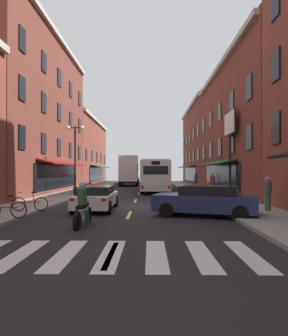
{
  "coord_description": "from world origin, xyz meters",
  "views": [
    {
      "loc": [
        0.93,
        -17.24,
        2.03
      ],
      "look_at": [
        0.46,
        9.32,
        2.29
      ],
      "focal_mm": 31.95,
      "sensor_mm": 36.0,
      "label": 1
    }
  ],
  "objects_px": {
    "bicycle_mid": "(6,209)",
    "sedan_near": "(96,197)",
    "box_truck": "(129,171)",
    "pedestrian_far": "(196,180)",
    "billboard_sign": "(230,132)",
    "pedestrian_rear": "(212,184)",
    "street_lamp_twin": "(75,156)",
    "transit_bus": "(154,175)",
    "bicycle_near": "(30,203)",
    "sedan_far": "(206,200)",
    "sedan_mid": "(133,179)",
    "motorcycle_rider": "(83,207)",
    "pedestrian_mid": "(268,193)"
  },
  "relations": [
    {
      "from": "pedestrian_rear",
      "to": "box_truck",
      "type": "bearing_deg",
      "value": 55.41
    },
    {
      "from": "sedan_near",
      "to": "pedestrian_mid",
      "type": "xyz_separation_m",
      "value": [
        8.38,
        -1.1,
        0.31
      ]
    },
    {
      "from": "motorcycle_rider",
      "to": "bicycle_mid",
      "type": "distance_m",
      "value": 3.45
    },
    {
      "from": "bicycle_mid",
      "to": "street_lamp_twin",
      "type": "relative_size",
      "value": 0.31
    },
    {
      "from": "pedestrian_mid",
      "to": "pedestrian_rear",
      "type": "xyz_separation_m",
      "value": [
        -0.85,
        8.36,
        0.08
      ]
    },
    {
      "from": "pedestrian_mid",
      "to": "sedan_far",
      "type": "bearing_deg",
      "value": 118.39
    },
    {
      "from": "sedan_mid",
      "to": "pedestrian_mid",
      "type": "bearing_deg",
      "value": -77.25
    },
    {
      "from": "box_truck",
      "to": "pedestrian_far",
      "type": "xyz_separation_m",
      "value": [
        7.9,
        -7.98,
        -1.02
      ]
    },
    {
      "from": "sedan_far",
      "to": "street_lamp_twin",
      "type": "relative_size",
      "value": 0.88
    },
    {
      "from": "sedan_far",
      "to": "billboard_sign",
      "type": "bearing_deg",
      "value": 68.92
    },
    {
      "from": "sedan_far",
      "to": "pedestrian_mid",
      "type": "height_order",
      "value": "pedestrian_mid"
    },
    {
      "from": "sedan_far",
      "to": "sedan_near",
      "type": "bearing_deg",
      "value": 159.04
    },
    {
      "from": "billboard_sign",
      "to": "street_lamp_twin",
      "type": "height_order",
      "value": "billboard_sign"
    },
    {
      "from": "pedestrian_rear",
      "to": "street_lamp_twin",
      "type": "distance_m",
      "value": 10.93
    },
    {
      "from": "sedan_near",
      "to": "bicycle_near",
      "type": "relative_size",
      "value": 2.6
    },
    {
      "from": "billboard_sign",
      "to": "bicycle_near",
      "type": "xyz_separation_m",
      "value": [
        -11.71,
        -8.8,
        -4.5
      ]
    },
    {
      "from": "motorcycle_rider",
      "to": "bicycle_mid",
      "type": "relative_size",
      "value": 1.21
    },
    {
      "from": "bicycle_near",
      "to": "street_lamp_twin",
      "type": "bearing_deg",
      "value": 91.78
    },
    {
      "from": "bicycle_near",
      "to": "pedestrian_far",
      "type": "relative_size",
      "value": 1.01
    },
    {
      "from": "pedestrian_far",
      "to": "bicycle_mid",
      "type": "bearing_deg",
      "value": -35.2
    },
    {
      "from": "billboard_sign",
      "to": "sedan_mid",
      "type": "distance_m",
      "value": 30.19
    },
    {
      "from": "sedan_near",
      "to": "motorcycle_rider",
      "type": "bearing_deg",
      "value": -85.9
    },
    {
      "from": "sedan_mid",
      "to": "sedan_far",
      "type": "bearing_deg",
      "value": -82.11
    },
    {
      "from": "bicycle_mid",
      "to": "sedan_near",
      "type": "bearing_deg",
      "value": 50.48
    },
    {
      "from": "motorcycle_rider",
      "to": "sedan_near",
      "type": "bearing_deg",
      "value": 94.1
    },
    {
      "from": "box_truck",
      "to": "sedan_near",
      "type": "bearing_deg",
      "value": -89.95
    },
    {
      "from": "billboard_sign",
      "to": "pedestrian_far",
      "type": "distance_m",
      "value": 11.02
    },
    {
      "from": "street_lamp_twin",
      "to": "billboard_sign",
      "type": "bearing_deg",
      "value": -4.24
    },
    {
      "from": "transit_bus",
      "to": "sedan_near",
      "type": "distance_m",
      "value": 15.27
    },
    {
      "from": "sedan_far",
      "to": "bicycle_mid",
      "type": "bearing_deg",
      "value": -169.11
    },
    {
      "from": "bicycle_near",
      "to": "pedestrian_rear",
      "type": "relative_size",
      "value": 0.97
    },
    {
      "from": "pedestrian_rear",
      "to": "street_lamp_twin",
      "type": "relative_size",
      "value": 0.32
    },
    {
      "from": "transit_bus",
      "to": "street_lamp_twin",
      "type": "bearing_deg",
      "value": -133.59
    },
    {
      "from": "box_truck",
      "to": "bicycle_mid",
      "type": "relative_size",
      "value": 4.49
    },
    {
      "from": "transit_bus",
      "to": "bicycle_near",
      "type": "distance_m",
      "value": 17.53
    },
    {
      "from": "pedestrian_far",
      "to": "pedestrian_rear",
      "type": "height_order",
      "value": "pedestrian_rear"
    },
    {
      "from": "sedan_mid",
      "to": "pedestrian_far",
      "type": "distance_m",
      "value": 19.94
    },
    {
      "from": "sedan_mid",
      "to": "motorcycle_rider",
      "type": "bearing_deg",
      "value": -89.57
    },
    {
      "from": "transit_bus",
      "to": "bicycle_near",
      "type": "bearing_deg",
      "value": -110.36
    },
    {
      "from": "sedan_near",
      "to": "pedestrian_far",
      "type": "xyz_separation_m",
      "value": [
        7.87,
        17.51,
        0.36
      ]
    },
    {
      "from": "pedestrian_mid",
      "to": "sedan_mid",
      "type": "bearing_deg",
      "value": 24.55
    },
    {
      "from": "box_truck",
      "to": "bicycle_near",
      "type": "xyz_separation_m",
      "value": [
        -2.82,
        -27.01,
        -1.53
      ]
    },
    {
      "from": "pedestrian_far",
      "to": "bicycle_near",
      "type": "bearing_deg",
      "value": -37.42
    },
    {
      "from": "sedan_near",
      "to": "pedestrian_rear",
      "type": "height_order",
      "value": "pedestrian_rear"
    },
    {
      "from": "sedan_mid",
      "to": "motorcycle_rider",
      "type": "relative_size",
      "value": 2.09
    },
    {
      "from": "pedestrian_rear",
      "to": "sedan_near",
      "type": "bearing_deg",
      "value": 166.87
    },
    {
      "from": "transit_bus",
      "to": "sedan_mid",
      "type": "distance_m",
      "value": 21.21
    },
    {
      "from": "bicycle_near",
      "to": "street_lamp_twin",
      "type": "distance_m",
      "value": 10.06
    },
    {
      "from": "box_truck",
      "to": "bicycle_near",
      "type": "height_order",
      "value": "box_truck"
    },
    {
      "from": "billboard_sign",
      "to": "motorcycle_rider",
      "type": "relative_size",
      "value": 3.1
    }
  ]
}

